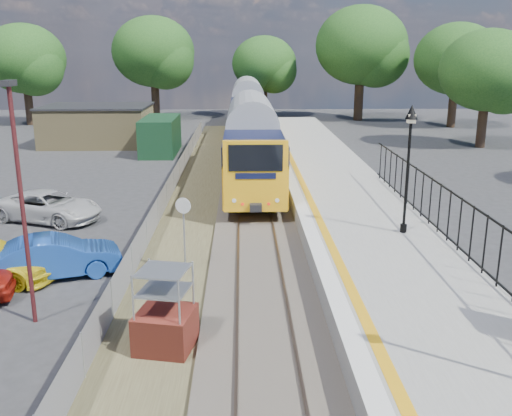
{
  "coord_description": "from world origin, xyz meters",
  "views": [
    {
      "loc": [
        -0.56,
        -13.64,
        7.29
      ],
      "look_at": [
        -0.08,
        5.45,
        2.0
      ],
      "focal_mm": 40.0,
      "sensor_mm": 36.0,
      "label": 1
    }
  ],
  "objects_px": {
    "train": "(249,118)",
    "brick_plinth": "(165,311)",
    "car_white": "(48,206)",
    "carpark_lamp": "(20,190)",
    "victorian_lamp_north": "(410,139)",
    "speed_sign": "(184,223)",
    "car_blue": "(56,257)"
  },
  "relations": [
    {
      "from": "train",
      "to": "brick_plinth",
      "type": "distance_m",
      "value": 30.65
    },
    {
      "from": "train",
      "to": "car_white",
      "type": "bearing_deg",
      "value": -115.49
    },
    {
      "from": "train",
      "to": "car_white",
      "type": "relative_size",
      "value": 8.56
    },
    {
      "from": "car_white",
      "to": "carpark_lamp",
      "type": "bearing_deg",
      "value": -143.17
    },
    {
      "from": "victorian_lamp_north",
      "to": "brick_plinth",
      "type": "distance_m",
      "value": 10.76
    },
    {
      "from": "brick_plinth",
      "to": "car_white",
      "type": "height_order",
      "value": "brick_plinth"
    },
    {
      "from": "victorian_lamp_north",
      "to": "car_white",
      "type": "height_order",
      "value": "victorian_lamp_north"
    },
    {
      "from": "speed_sign",
      "to": "car_white",
      "type": "distance_m",
      "value": 9.24
    },
    {
      "from": "carpark_lamp",
      "to": "car_white",
      "type": "relative_size",
      "value": 1.38
    },
    {
      "from": "carpark_lamp",
      "to": "car_blue",
      "type": "relative_size",
      "value": 1.55
    },
    {
      "from": "speed_sign",
      "to": "car_white",
      "type": "relative_size",
      "value": 0.56
    },
    {
      "from": "car_blue",
      "to": "train",
      "type": "bearing_deg",
      "value": -34.17
    },
    {
      "from": "car_blue",
      "to": "car_white",
      "type": "relative_size",
      "value": 0.89
    },
    {
      "from": "train",
      "to": "car_blue",
      "type": "bearing_deg",
      "value": -104.76
    },
    {
      "from": "victorian_lamp_north",
      "to": "car_blue",
      "type": "bearing_deg",
      "value": -171.7
    },
    {
      "from": "victorian_lamp_north",
      "to": "speed_sign",
      "type": "relative_size",
      "value": 1.73
    },
    {
      "from": "train",
      "to": "car_blue",
      "type": "relative_size",
      "value": 9.59
    },
    {
      "from": "speed_sign",
      "to": "train",
      "type": "bearing_deg",
      "value": 103.34
    },
    {
      "from": "train",
      "to": "brick_plinth",
      "type": "height_order",
      "value": "train"
    },
    {
      "from": "speed_sign",
      "to": "carpark_lamp",
      "type": "height_order",
      "value": "carpark_lamp"
    },
    {
      "from": "car_blue",
      "to": "car_white",
      "type": "bearing_deg",
      "value": 0.4
    },
    {
      "from": "speed_sign",
      "to": "car_white",
      "type": "bearing_deg",
      "value": 155.02
    },
    {
      "from": "speed_sign",
      "to": "car_blue",
      "type": "bearing_deg",
      "value": -158.76
    },
    {
      "from": "carpark_lamp",
      "to": "car_blue",
      "type": "height_order",
      "value": "carpark_lamp"
    },
    {
      "from": "brick_plinth",
      "to": "train",
      "type": "bearing_deg",
      "value": 85.32
    },
    {
      "from": "train",
      "to": "victorian_lamp_north",
      "type": "bearing_deg",
      "value": -77.48
    },
    {
      "from": "brick_plinth",
      "to": "car_blue",
      "type": "xyz_separation_m",
      "value": [
        -4.25,
        4.9,
        -0.35
      ]
    },
    {
      "from": "car_white",
      "to": "brick_plinth",
      "type": "bearing_deg",
      "value": -128.83
    },
    {
      "from": "carpark_lamp",
      "to": "train",
      "type": "bearing_deg",
      "value": 77.6
    },
    {
      "from": "brick_plinth",
      "to": "car_blue",
      "type": "relative_size",
      "value": 0.51
    },
    {
      "from": "brick_plinth",
      "to": "carpark_lamp",
      "type": "xyz_separation_m",
      "value": [
        -3.85,
        1.62,
        2.73
      ]
    },
    {
      "from": "speed_sign",
      "to": "victorian_lamp_north",
      "type": "bearing_deg",
      "value": 30.46
    }
  ]
}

